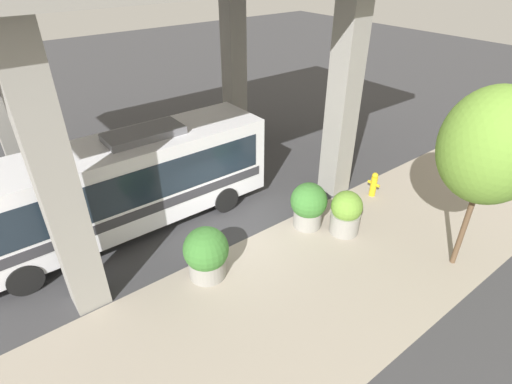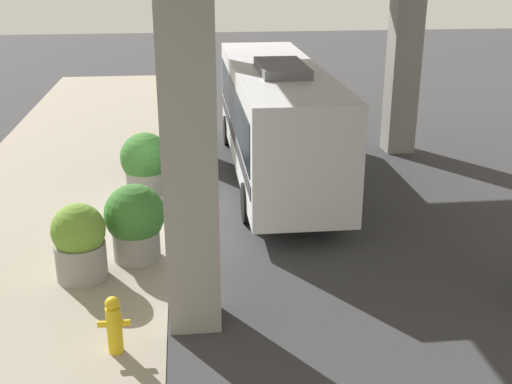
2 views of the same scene
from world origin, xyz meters
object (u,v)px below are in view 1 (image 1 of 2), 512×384
Objects in this scene: planter_front at (346,213)px; planter_middle at (206,253)px; bus at (122,182)px; street_tree_near at (492,147)px; fire_hydrant at (374,184)px; planter_back at (308,205)px.

planter_middle reaches higher than planter_front.
street_tree_near reaches higher than bus.
bus is at bearing 42.80° from street_tree_near.
bus is 9.52m from fire_hydrant.
street_tree_near is (-4.14, 1.18, 3.54)m from fire_hydrant.
planter_front is at bearing 25.51° from street_tree_near.
planter_middle is at bearing 77.82° from planter_front.
planter_front is (-4.78, -5.88, -1.09)m from bus.
fire_hydrant is at bearing -71.42° from planter_front.
planter_front is at bearing -129.14° from bus.
street_tree_near reaches higher than fire_hydrant.
planter_back reaches higher than planter_front.
planter_middle is (0.16, 7.66, 0.31)m from fire_hydrant.
fire_hydrant is at bearing -92.33° from planter_back.
planter_back is (-3.73, -5.11, -1.02)m from bus.
street_tree_near reaches higher than planter_back.
planter_front is 0.95× the size of planter_back.
bus is 9.77× the size of fire_hydrant.
street_tree_near is at bearing -137.20° from bus.
planter_front reaches higher than fire_hydrant.
bus is 11.13m from street_tree_near.
planter_front is at bearing -102.18° from planter_middle.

